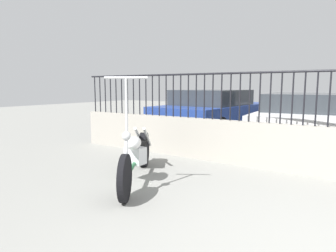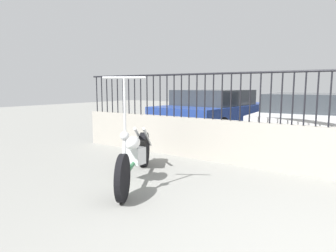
% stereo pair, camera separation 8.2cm
% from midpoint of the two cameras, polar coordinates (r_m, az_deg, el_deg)
% --- Properties ---
extents(motorcycle_green, '(1.25, 2.01, 1.49)m').
position_cam_midpoint_polar(motorcycle_green, '(4.47, -5.49, -5.28)').
color(motorcycle_green, black).
rests_on(motorcycle_green, ground_plane).
extents(car_blue, '(2.20, 4.18, 1.26)m').
position_cam_midpoint_polar(car_blue, '(8.75, 9.43, 2.79)').
color(car_blue, black).
rests_on(car_blue, ground_plane).
extents(car_white, '(2.26, 4.63, 1.20)m').
position_cam_midpoint_polar(car_white, '(7.96, 25.38, 1.50)').
color(car_white, black).
rests_on(car_white, ground_plane).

